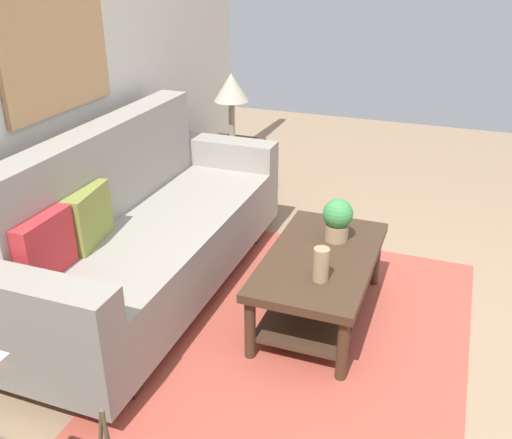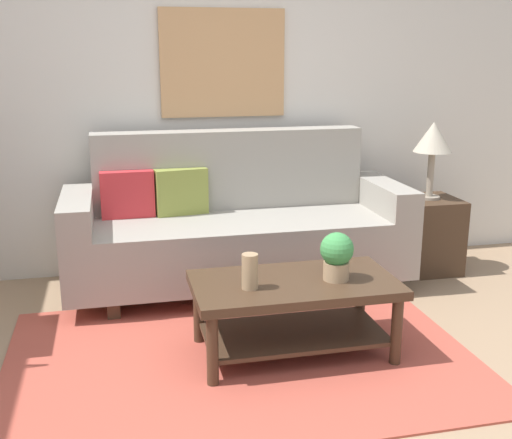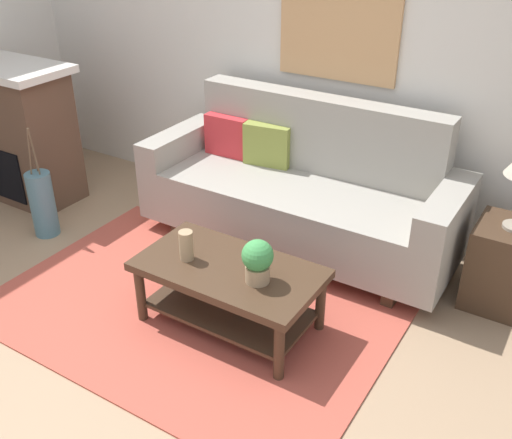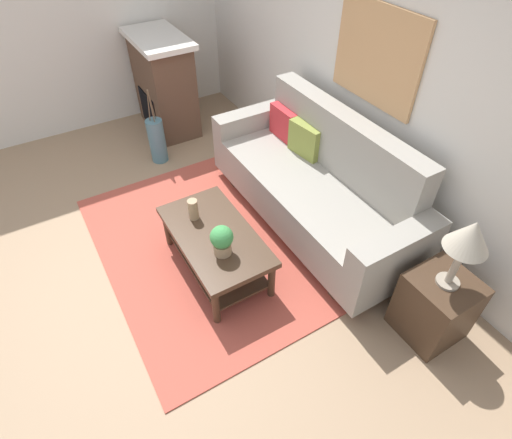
% 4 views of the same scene
% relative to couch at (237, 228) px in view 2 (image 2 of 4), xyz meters
% --- Properties ---
extents(ground_plane, '(9.52, 9.52, 0.00)m').
position_rel_couch_xyz_m(ground_plane, '(-0.20, -1.59, -0.43)').
color(ground_plane, '#9E7F60').
extents(wall_back, '(5.52, 0.10, 2.70)m').
position_rel_couch_xyz_m(wall_back, '(-0.20, 0.54, 0.92)').
color(wall_back, silver).
rests_on(wall_back, ground_plane).
extents(area_rug, '(2.50, 1.75, 0.01)m').
position_rel_couch_xyz_m(area_rug, '(-0.20, -1.09, -0.43)').
color(area_rug, '#B24C3D').
rests_on(area_rug, ground_plane).
extents(couch, '(2.33, 0.84, 1.08)m').
position_rel_couch_xyz_m(couch, '(0.00, 0.00, 0.00)').
color(couch, gray).
rests_on(couch, ground_plane).
extents(throw_pillow_crimson, '(0.36, 0.13, 0.32)m').
position_rel_couch_xyz_m(throw_pillow_crimson, '(-0.73, 0.12, 0.25)').
color(throw_pillow_crimson, red).
rests_on(throw_pillow_crimson, couch).
extents(throw_pillow_olive, '(0.37, 0.17, 0.32)m').
position_rel_couch_xyz_m(throw_pillow_olive, '(-0.37, 0.12, 0.25)').
color(throw_pillow_olive, olive).
rests_on(throw_pillow_olive, couch).
extents(coffee_table, '(1.10, 0.60, 0.43)m').
position_rel_couch_xyz_m(coffee_table, '(0.10, -1.10, -0.12)').
color(coffee_table, '#422D1E').
rests_on(coffee_table, ground_plane).
extents(tabletop_vase, '(0.09, 0.09, 0.19)m').
position_rel_couch_xyz_m(tabletop_vase, '(-0.16, -1.16, 0.09)').
color(tabletop_vase, tan).
rests_on(tabletop_vase, coffee_table).
extents(potted_plant_tabletop, '(0.18, 0.18, 0.26)m').
position_rel_couch_xyz_m(potted_plant_tabletop, '(0.32, -1.13, 0.14)').
color(potted_plant_tabletop, tan).
rests_on(potted_plant_tabletop, coffee_table).
extents(side_table, '(0.44, 0.44, 0.56)m').
position_rel_couch_xyz_m(side_table, '(1.46, 0.02, -0.15)').
color(side_table, '#422D1E').
rests_on(side_table, ground_plane).
extents(table_lamp, '(0.28, 0.28, 0.57)m').
position_rel_couch_xyz_m(table_lamp, '(1.46, 0.02, 0.56)').
color(table_lamp, gray).
rests_on(table_lamp, side_table).
extents(framed_painting, '(0.91, 0.03, 0.76)m').
position_rel_couch_xyz_m(framed_painting, '(-0.00, 0.47, 1.11)').
color(framed_painting, tan).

